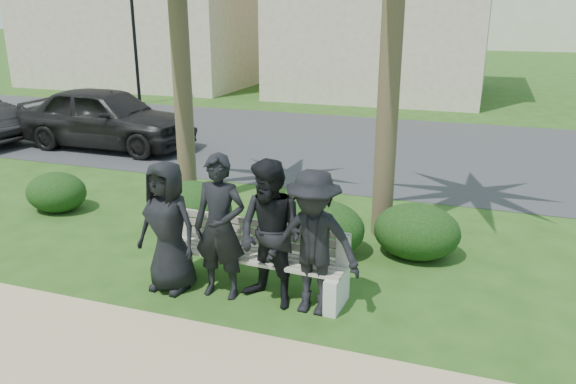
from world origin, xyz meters
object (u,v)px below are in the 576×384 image
object	(u,v)px
street_lamp	(133,21)
man_b	(220,227)
car_a	(106,117)
man_d	(313,243)
man_c	(271,235)
man_a	(168,227)
park_bench	(253,261)

from	to	relation	value
street_lamp	man_b	size ratio (longest dim) A/B	2.41
street_lamp	man_b	world-z (taller)	street_lamp
car_a	man_d	bearing A→B (deg)	-129.57
man_b	man_c	xyz separation A→B (m)	(0.65, -0.00, -0.01)
man_b	man_d	size ratio (longest dim) A/B	1.04
man_d	street_lamp	bearing A→B (deg)	132.18
man_a	car_a	bearing A→B (deg)	138.29
street_lamp	man_b	xyz separation A→B (m)	(9.31, -12.32, -2.05)
man_a	car_a	xyz separation A→B (m)	(-5.40, 6.10, -0.06)
car_a	park_bench	bearing A→B (deg)	-131.80
man_a	man_b	size ratio (longest dim) A/B	0.93
man_a	man_c	world-z (taller)	man_c
park_bench	man_a	bearing A→B (deg)	-158.41
man_d	man_b	bearing A→B (deg)	-178.95
man_b	man_c	size ratio (longest dim) A/B	1.01
man_d	car_a	world-z (taller)	man_d
man_c	man_d	xyz separation A→B (m)	(0.51, -0.01, -0.03)
park_bench	man_a	xyz separation A→B (m)	(-0.98, -0.33, 0.45)
man_a	man_b	bearing A→B (deg)	11.77
man_b	man_a	bearing A→B (deg)	-176.84
park_bench	man_b	distance (m)	0.65
man_c	man_d	world-z (taller)	man_c
man_c	man_d	distance (m)	0.51
park_bench	man_c	bearing A→B (deg)	-34.75
man_a	street_lamp	bearing A→B (deg)	131.68
street_lamp	car_a	distance (m)	7.39
man_c	car_a	bearing A→B (deg)	156.86
park_bench	man_b	world-z (taller)	man_b
man_a	man_d	distance (m)	1.84
man_d	car_a	distance (m)	9.44
man_a	man_c	bearing A→B (deg)	9.20
street_lamp	man_a	world-z (taller)	street_lamp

